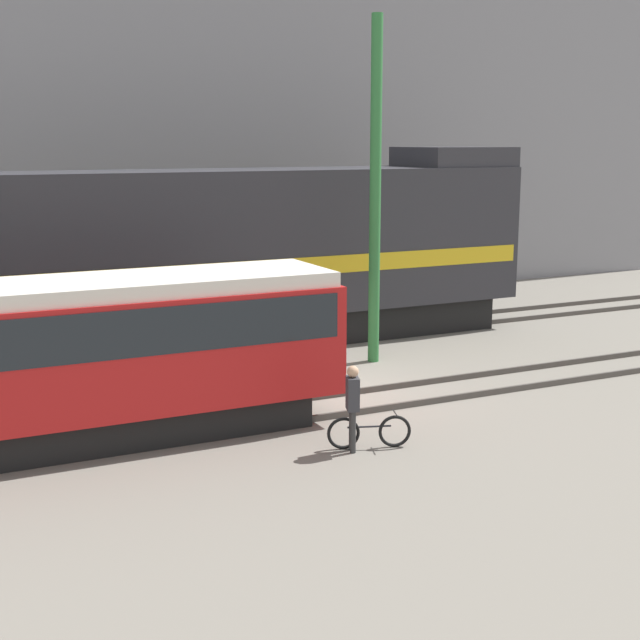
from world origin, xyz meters
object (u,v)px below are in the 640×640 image
at_px(freight_locomotive, 236,255).
at_px(utility_pole_center, 375,194).
at_px(bicycle, 369,432).
at_px(person, 353,400).
at_px(streetcar, 60,354).

relative_size(freight_locomotive, utility_pole_center, 1.99).
bearing_deg(bicycle, person, -176.82).
bearing_deg(streetcar, person, -28.80).
height_order(freight_locomotive, utility_pole_center, utility_pole_center).
bearing_deg(utility_pole_center, freight_locomotive, 128.13).
xyz_separation_m(person, utility_pole_center, (3.84, 6.05, 3.46)).
distance_m(bicycle, utility_pole_center, 8.10).
distance_m(bicycle, person, 0.80).
bearing_deg(bicycle, utility_pole_center, 60.13).
height_order(streetcar, person, streetcar).
height_order(bicycle, person, person).
bearing_deg(utility_pole_center, person, -122.42).
height_order(streetcar, bicycle, streetcar).
bearing_deg(freight_locomotive, person, -97.33).
distance_m(freight_locomotive, streetcar, 9.11).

